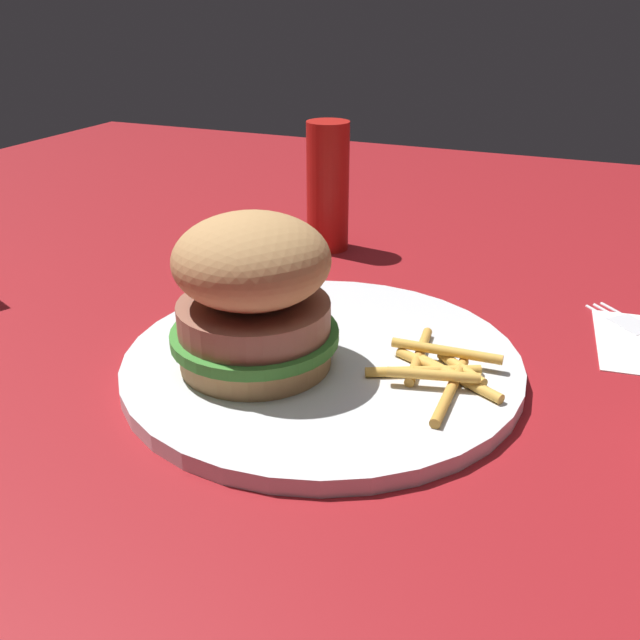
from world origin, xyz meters
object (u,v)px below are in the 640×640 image
object	(u,v)px
plate	(320,365)
sandwich	(253,293)
fries_pile	(440,369)
ketchup_bottle	(328,187)

from	to	relation	value
plate	sandwich	distance (m)	0.08
plate	sandwich	size ratio (longest dim) A/B	2.45
fries_pile	sandwich	bearing A→B (deg)	-165.26
plate	sandwich	world-z (taller)	sandwich
fries_pile	ketchup_bottle	xyz separation A→B (m)	(-0.18, 0.24, 0.05)
sandwich	fries_pile	world-z (taller)	sandwich
ketchup_bottle	fries_pile	bearing A→B (deg)	-52.91
sandwich	plate	bearing A→B (deg)	32.11
plate	ketchup_bottle	world-z (taller)	ketchup_bottle
ketchup_bottle	plate	bearing A→B (deg)	-68.59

